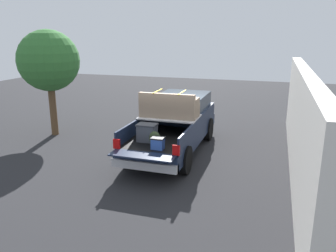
% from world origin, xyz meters
% --- Properties ---
extents(ground_plane, '(40.00, 40.00, 0.00)m').
position_xyz_m(ground_plane, '(0.00, 0.00, 0.00)').
color(ground_plane, '#262628').
extents(pickup_truck, '(6.05, 2.06, 2.23)m').
position_xyz_m(pickup_truck, '(0.38, 0.00, 0.97)').
color(pickup_truck, '#162138').
rests_on(pickup_truck, ground_plane).
extents(building_facade, '(11.93, 0.36, 3.02)m').
position_xyz_m(building_facade, '(-0.52, -4.07, 1.51)').
color(building_facade, silver).
rests_on(building_facade, ground_plane).
extents(tree_background, '(2.40, 2.40, 4.23)m').
position_xyz_m(tree_background, '(0.54, 5.29, 3.00)').
color(tree_background, brown).
rests_on(tree_background, ground_plane).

